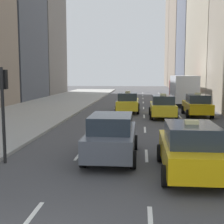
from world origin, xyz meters
The scene contains 9 objects.
sidewalk_left centered at (-7.00, 27.00, 0.07)m, with size 8.00×66.00×0.15m, color #9E9E99.
lane_markings centered at (2.60, 23.00, 0.01)m, with size 5.72×56.00×0.01m.
taxi_lead centered at (1.20, 22.46, 0.88)m, with size 2.02×4.40×1.87m.
taxi_second centered at (6.80, 20.61, 0.88)m, with size 2.02×4.40×1.87m.
taxi_third centered at (4.00, 5.77, 0.88)m, with size 2.02×4.40×1.87m.
taxi_fourth centered at (4.00, 19.34, 0.88)m, with size 2.02×4.40×1.87m.
sedan_black_near centered at (1.20, 7.50, 0.90)m, with size 2.02×4.52×1.78m.
box_truck centered at (6.80, 29.75, 1.71)m, with size 2.58×8.40×3.15m.
traffic_light_pole centered at (-2.75, 6.52, 2.41)m, with size 0.24×0.42×3.60m.
Camera 1 is at (2.36, -4.61, 3.36)m, focal length 50.00 mm.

